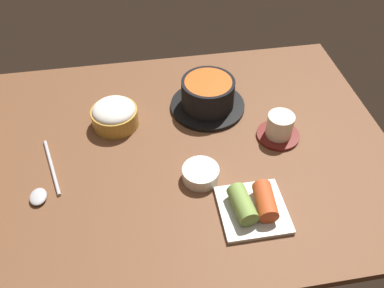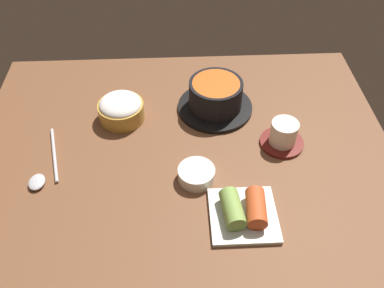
# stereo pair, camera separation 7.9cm
# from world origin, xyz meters

# --- Properties ---
(dining_table) EXTENTS (1.00, 0.76, 0.02)m
(dining_table) POSITION_xyz_m (0.00, 0.00, 0.01)
(dining_table) COLOR brown
(dining_table) RESTS_ON ground
(stone_pot) EXTENTS (0.19, 0.19, 0.08)m
(stone_pot) POSITION_xyz_m (0.09, 0.14, 0.06)
(stone_pot) COLOR black
(stone_pot) RESTS_ON dining_table
(rice_bowl) EXTENTS (0.12, 0.12, 0.07)m
(rice_bowl) POSITION_xyz_m (-0.15, 0.11, 0.05)
(rice_bowl) COLOR #B78C38
(rice_bowl) RESTS_ON dining_table
(tea_cup_with_saucer) EXTENTS (0.10, 0.10, 0.07)m
(tea_cup_with_saucer) POSITION_xyz_m (0.24, -0.00, 0.05)
(tea_cup_with_saucer) COLOR maroon
(tea_cup_with_saucer) RESTS_ON dining_table
(banchan_cup_center) EXTENTS (0.08, 0.08, 0.03)m
(banchan_cup_center) POSITION_xyz_m (0.03, -0.10, 0.04)
(banchan_cup_center) COLOR white
(banchan_cup_center) RESTS_ON dining_table
(kimchi_plate) EXTENTS (0.14, 0.14, 0.05)m
(kimchi_plate) POSITION_xyz_m (0.12, -0.20, 0.04)
(kimchi_plate) COLOR silver
(kimchi_plate) RESTS_ON dining_table
(spoon) EXTENTS (0.06, 0.19, 0.01)m
(spoon) POSITION_xyz_m (-0.32, -0.07, 0.03)
(spoon) COLOR #B7B7BC
(spoon) RESTS_ON dining_table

